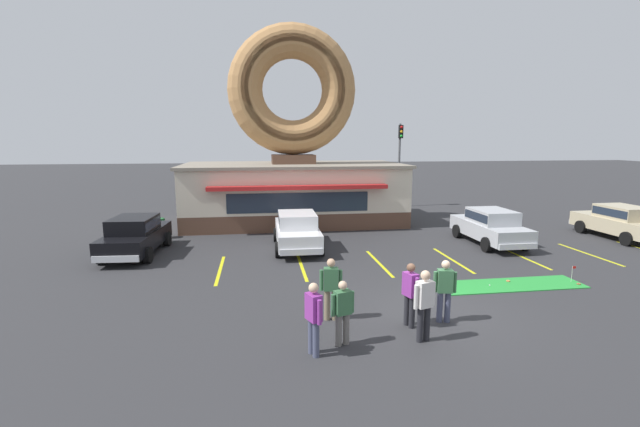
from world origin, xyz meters
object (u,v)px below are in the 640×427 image
Objects in this scene: putting_flag_pin at (573,270)px; car_black at (135,234)px; golf_ball at (490,285)px; car_silver at (490,225)px; pedestrian_crossing_woman at (445,288)px; traffic_light_pole at (400,154)px; pedestrian_blue_sweater_man at (331,286)px; pedestrian_leather_jacket_man at (410,292)px; pedestrian_beanie_man at (314,316)px; pedestrian_hooded_kid at (424,302)px; car_white at (297,229)px; trash_bin at (159,228)px; car_champagne at (621,221)px; pedestrian_clipboard_woman at (343,310)px.

car_black reaches higher than putting_flag_pin.
car_silver is (3.05, 5.40, 0.82)m from golf_ball.
putting_flag_pin is 5.44m from car_silver.
pedestrian_crossing_woman is (-5.57, -2.31, 0.48)m from putting_flag_pin.
car_silver is 11.63m from traffic_light_pole.
pedestrian_leather_jacket_man is (1.91, -0.68, -0.01)m from pedestrian_blue_sweater_man.
pedestrian_leather_jacket_man is (-3.62, -2.46, 0.87)m from golf_ball.
pedestrian_blue_sweater_man is 0.29× the size of traffic_light_pole.
pedestrian_hooded_kid is at bearing 6.26° from pedestrian_beanie_man.
car_white is at bearing 103.20° from pedestrian_hooded_kid.
trash_bin is (0.29, 2.97, -0.37)m from car_black.
pedestrian_hooded_kid is at bearing -76.80° from car_white.
car_black is at bearing 136.72° from pedestrian_leather_jacket_man.
car_silver is 11.18m from pedestrian_blue_sweater_man.
car_champagne is 14.72m from pedestrian_crossing_woman.
traffic_light_pole reaches higher than pedestrian_beanie_man.
pedestrian_clipboard_woman is (-1.88, -0.73, -0.07)m from pedestrian_leather_jacket_man.
car_black is 0.80× the size of traffic_light_pole.
car_black is 10.23m from pedestrian_blue_sweater_man.
pedestrian_leather_jacket_man is at bearing -43.28° from car_black.
pedestrian_leather_jacket_man is 0.98m from pedestrian_crossing_woman.
car_black is 3.00m from trash_bin.
putting_flag_pin is 0.33× the size of pedestrian_beanie_man.
pedestrian_blue_sweater_man is at bearing 91.08° from pedestrian_clipboard_woman.
car_silver reaches higher than pedestrian_clipboard_woman.
putting_flag_pin is (2.93, -0.02, 0.39)m from golf_ball.
car_champagne is at bearing 25.41° from pedestrian_blue_sweater_man.
car_white reaches higher than golf_ball.
putting_flag_pin is 9.82m from pedestrian_beanie_man.
putting_flag_pin is at bearing 22.52° from pedestrian_crossing_woman.
pedestrian_crossing_woman reaches higher than putting_flag_pin.
golf_ball is 0.04× the size of trash_bin.
pedestrian_hooded_kid reaches higher than car_champagne.
car_champagne is (9.81, 5.51, 0.82)m from golf_ball.
car_silver reaches higher than golf_ball.
car_white is at bearing 145.92° from putting_flag_pin.
golf_ball is at bearing 30.18° from pedestrian_clipboard_woman.
car_white is 2.76× the size of pedestrian_beanie_man.
pedestrian_beanie_man reaches higher than car_black.
pedestrian_blue_sweater_man is at bearing -88.61° from car_white.
putting_flag_pin is at bearing 21.22° from pedestrian_beanie_man.
pedestrian_hooded_kid is 1.04× the size of pedestrian_beanie_man.
pedestrian_clipboard_woman is 13.67m from trash_bin.
trash_bin is at bearing 84.42° from car_black.
car_silver is at bearing 44.08° from pedestrian_beanie_man.
pedestrian_clipboard_woman is (0.03, -1.42, -0.08)m from pedestrian_blue_sweater_man.
putting_flag_pin is 0.33× the size of pedestrian_leather_jacket_man.
car_silver is 4.68× the size of trash_bin.
car_silver is 15.53m from trash_bin.
pedestrian_hooded_kid is (8.82, -9.09, 0.09)m from car_black.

